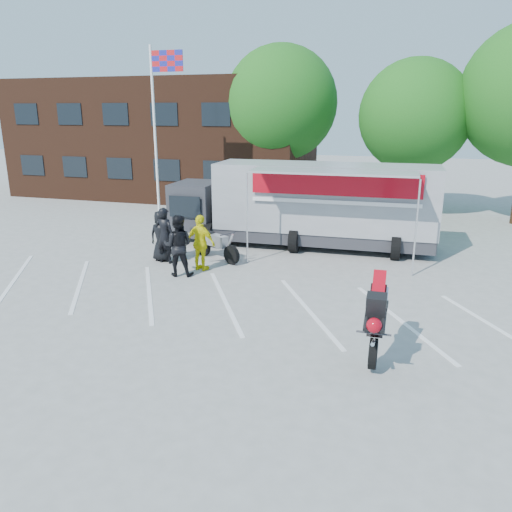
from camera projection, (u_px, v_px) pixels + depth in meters
The scene contains 13 objects.
ground at pixel (205, 313), 13.29m from camera, with size 100.00×100.00×0.00m, color #A3A39E.
parking_bay_lines at pixel (218, 300), 14.21m from camera, with size 18.00×5.00×0.01m, color white.
office_building at pixel (166, 138), 31.63m from camera, with size 18.00×8.00×7.00m, color #412215.
flagpole at pixel (159, 114), 22.80m from camera, with size 1.61×0.12×8.00m.
tree_left at pixel (281, 103), 26.99m from camera, with size 6.12×6.12×8.64m.
tree_mid at pixel (415, 116), 24.31m from camera, with size 5.44×5.44×7.68m.
transporter_truck at pixel (310, 246), 19.80m from camera, with size 10.21×4.92×3.25m, color #9A9CA2, non-canonical shape.
parked_motorcycle at pixel (217, 260), 18.05m from camera, with size 0.76×2.29×1.20m, color #A7A7AC, non-canonical shape.
stunt_bike_rider at pixel (374, 356), 10.97m from camera, with size 0.86×1.82×2.14m, color black, non-canonical shape.
spectator_leather_a at pixel (162, 236), 17.68m from camera, with size 0.90×0.58×1.83m, color black.
spectator_leather_b at pixel (165, 235), 17.44m from camera, with size 0.72×0.47×1.98m, color black.
spectator_leather_c at pixel (178, 246), 16.08m from camera, with size 0.97×0.76×2.00m, color black.
spectator_hivis at pixel (201, 243), 16.62m from camera, with size 1.11×0.46×1.89m, color yellow.
Camera 1 is at (4.87, -11.41, 5.18)m, focal length 35.00 mm.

